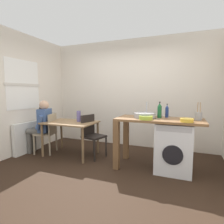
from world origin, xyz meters
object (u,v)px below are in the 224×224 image
at_px(chair_person_seat, 48,131).
at_px(chair_opposite, 91,133).
at_px(bottle_squat_brown, 167,111).
at_px(mixing_bowl, 146,117).
at_px(seated_person, 41,124).
at_px(washing_machine, 174,147).
at_px(bottle_tall_green, 160,111).
at_px(utensil_crock, 198,116).
at_px(colander, 187,120).
at_px(dining_table, 71,126).
at_px(vase, 79,116).

relative_size(chair_person_seat, chair_opposite, 1.00).
bearing_deg(bottle_squat_brown, mixing_bowl, -125.92).
distance_m(seated_person, washing_machine, 2.87).
relative_size(washing_machine, mixing_bowl, 3.75).
bearing_deg(mixing_bowl, bottle_tall_green, 58.91).
distance_m(utensil_crock, colander, 0.33).
height_order(chair_opposite, utensil_crock, utensil_crock).
bearing_deg(seated_person, bottle_tall_green, -101.45).
distance_m(seated_person, mixing_bowl, 2.42).
relative_size(chair_person_seat, bottle_tall_green, 3.07).
relative_size(dining_table, bottle_tall_green, 3.76).
relative_size(chair_opposite, utensil_crock, 3.00).
distance_m(washing_machine, bottle_squat_brown, 0.66).
distance_m(chair_person_seat, seated_person, 0.23).
relative_size(chair_person_seat, washing_machine, 1.05).
distance_m(seated_person, colander, 3.07).
distance_m(dining_table, vase, 0.28).
bearing_deg(colander, chair_opposite, 169.84).
bearing_deg(chair_person_seat, chair_opposite, -97.30).
bearing_deg(utensil_crock, seated_person, -177.72).
relative_size(chair_opposite, colander, 4.50).
bearing_deg(chair_person_seat, utensil_crock, -104.04).
bearing_deg(colander, chair_person_seat, 176.35).
distance_m(chair_opposite, washing_machine, 1.69).
height_order(washing_machine, vase, vase).
distance_m(bottle_squat_brown, utensil_crock, 0.55).
xyz_separation_m(washing_machine, bottle_tall_green, (-0.27, 0.11, 0.62)).
relative_size(mixing_bowl, utensil_crock, 0.77).
xyz_separation_m(chair_opposite, utensil_crock, (2.05, -0.07, 0.48)).
relative_size(utensil_crock, vase, 1.29).
relative_size(dining_table, bottle_squat_brown, 4.40).
relative_size(dining_table, colander, 5.50).
height_order(dining_table, bottle_squat_brown, bottle_squat_brown).
xyz_separation_m(dining_table, bottle_squat_brown, (2.01, 0.18, 0.39)).
bearing_deg(mixing_bowl, dining_table, 171.81).
bearing_deg(chair_person_seat, mixing_bowl, -109.82).
xyz_separation_m(dining_table, colander, (2.35, -0.26, 0.31)).
bearing_deg(vase, seated_person, -165.33).
height_order(bottle_tall_green, vase, bottle_tall_green).
bearing_deg(vase, mixing_bowl, -12.54).
height_order(bottle_squat_brown, utensil_crock, utensil_crock).
relative_size(bottle_tall_green, mixing_bowl, 1.28).
distance_m(dining_table, utensil_crock, 2.55).
height_order(seated_person, mixing_bowl, seated_person).
xyz_separation_m(washing_machine, colander, (0.19, -0.22, 0.52)).
bearing_deg(utensil_crock, bottle_squat_brown, 161.50).
bearing_deg(vase, chair_opposite, -5.14).
distance_m(chair_person_seat, vase, 0.80).
height_order(mixing_bowl, vase, mixing_bowl).
height_order(washing_machine, bottle_tall_green, bottle_tall_green).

